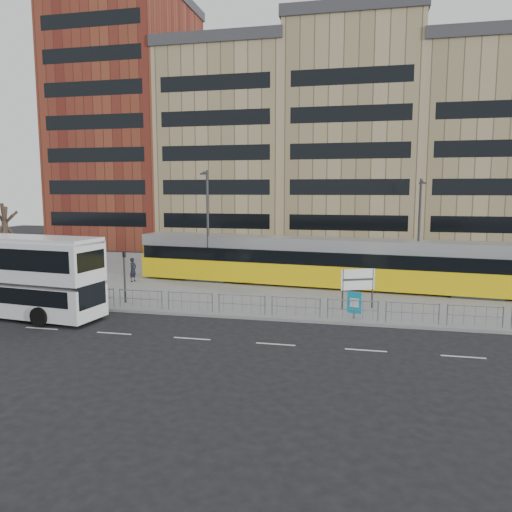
% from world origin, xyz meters
% --- Properties ---
extents(ground, '(120.00, 120.00, 0.00)m').
position_xyz_m(ground, '(0.00, 0.00, 0.00)').
color(ground, black).
rests_on(ground, ground).
extents(plaza, '(64.00, 24.00, 0.15)m').
position_xyz_m(plaza, '(0.00, 12.00, 0.07)').
color(plaza, slate).
rests_on(plaza, ground).
extents(kerb, '(64.00, 0.25, 0.17)m').
position_xyz_m(kerb, '(0.00, 0.05, 0.07)').
color(kerb, gray).
rests_on(kerb, ground).
extents(building_row, '(70.40, 18.40, 31.20)m').
position_xyz_m(building_row, '(1.55, 34.27, 12.91)').
color(building_row, brown).
rests_on(building_row, ground).
extents(pedestrian_barrier, '(32.07, 0.07, 1.10)m').
position_xyz_m(pedestrian_barrier, '(2.00, 0.50, 0.98)').
color(pedestrian_barrier, gray).
rests_on(pedestrian_barrier, plaza).
extents(road_markings, '(62.00, 0.12, 0.01)m').
position_xyz_m(road_markings, '(1.00, -4.00, 0.01)').
color(road_markings, white).
rests_on(road_markings, ground).
extents(double_decker_bus, '(11.34, 3.87, 4.45)m').
position_xyz_m(double_decker_bus, '(-13.40, -2.00, 2.40)').
color(double_decker_bus, silver).
rests_on(double_decker_bus, ground).
extents(tram, '(29.13, 5.80, 3.42)m').
position_xyz_m(tram, '(3.67, 9.41, 1.86)').
color(tram, yellow).
rests_on(tram, plaza).
extents(station_sign, '(1.88, 0.87, 2.31)m').
position_xyz_m(station_sign, '(5.49, 3.12, 1.75)').
color(station_sign, '#2D2D30').
rests_on(station_sign, plaza).
extents(ad_panel, '(0.76, 0.26, 1.44)m').
position_xyz_m(ad_panel, '(5.37, 0.81, 0.99)').
color(ad_panel, '#2D2D30').
rests_on(ad_panel, plaza).
extents(pedestrian, '(0.55, 0.73, 1.79)m').
position_xyz_m(pedestrian, '(-10.97, 8.20, 1.05)').
color(pedestrian, black).
rests_on(pedestrian, plaza).
extents(traffic_light_west, '(0.21, 0.24, 3.10)m').
position_xyz_m(traffic_light_west, '(-8.31, 1.73, 2.12)').
color(traffic_light_west, '#2D2D30').
rests_on(traffic_light_west, plaza).
extents(lamp_post_west, '(0.45, 1.04, 8.20)m').
position_xyz_m(lamp_post_west, '(-5.43, 9.12, 4.62)').
color(lamp_post_west, '#2D2D30').
rests_on(lamp_post_west, plaza).
extents(lamp_post_east, '(0.45, 1.04, 7.52)m').
position_xyz_m(lamp_post_east, '(9.31, 8.97, 4.28)').
color(lamp_post_east, '#2D2D30').
rests_on(lamp_post_east, plaza).
extents(bare_tree, '(4.89, 4.89, 8.13)m').
position_xyz_m(bare_tree, '(-20.64, 6.90, 6.05)').
color(bare_tree, black).
rests_on(bare_tree, plaza).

